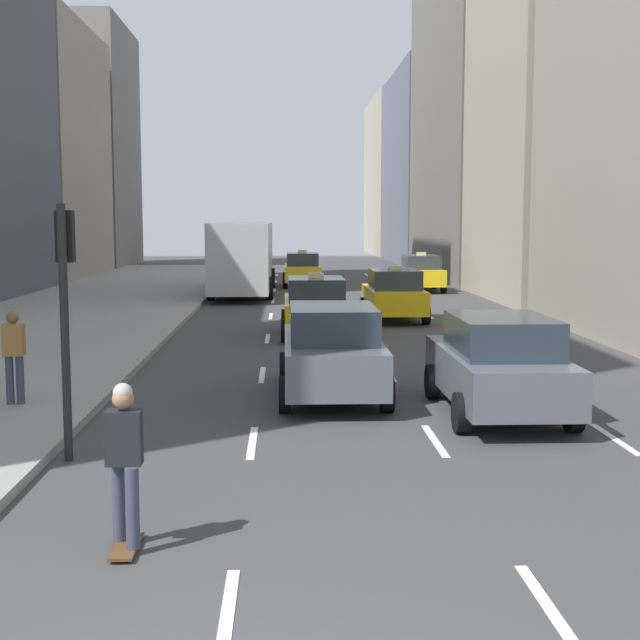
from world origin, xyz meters
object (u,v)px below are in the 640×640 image
Objects in this scene: sedan_black_near at (498,365)px; sedan_silver_behind at (332,351)px; taxi_third at (394,294)px; city_bus at (243,255)px; traffic_light_pole at (65,290)px; taxi_second at (316,306)px; taxi_fourth at (302,269)px; taxi_lead at (420,273)px; skateboarder at (124,459)px; pedestrian_mid_block at (14,352)px.

sedan_silver_behind is at bearing 149.48° from sedan_black_near.
city_bus is at bearing 116.60° from taxi_third.
sedan_silver_behind is 1.28× the size of traffic_light_pole.
taxi_second and taxi_fourth have the same top height.
taxi_lead is at bearing 71.36° from taxi_second.
taxi_fourth is at bearing 86.06° from skateboarder.
taxi_lead reaches higher than skateboarder.
pedestrian_mid_block is at bearing 176.28° from sedan_black_near.
taxi_second is 2.52× the size of skateboarder.
pedestrian_mid_block is (-8.45, -14.30, 0.19)m from taxi_third.
traffic_light_pole is at bearing -96.79° from taxi_fourth.
pedestrian_mid_block reaches higher than skateboarder.
taxi_lead is 2.67× the size of pedestrian_mid_block.
taxi_lead reaches higher than pedestrian_mid_block.
taxi_lead reaches higher than sedan_black_near.
sedan_black_near reaches higher than skateboarder.
traffic_light_pole reaches higher than pedestrian_mid_block.
skateboarder is (-2.53, -36.75, 0.08)m from taxi_fourth.
sedan_black_near is 8.18m from skateboarder.
city_bus reaches higher than sedan_silver_behind.
taxi_lead is 1.22× the size of traffic_light_pole.
taxi_fourth is at bearing 83.21° from traffic_light_pole.
pedestrian_mid_block is at bearing -119.12° from taxi_second.
pedestrian_mid_block is (-11.25, -26.75, 0.19)m from taxi_lead.
sedan_black_near is (0.00, -14.85, 0.01)m from taxi_third.
taxi_lead is at bearing 67.18° from pedestrian_mid_block.
taxi_third is 0.98× the size of sedan_black_near.
taxi_fourth is at bearing 149.94° from taxi_lead.
skateboarder is (0.28, -32.27, -0.82)m from city_bus.
traffic_light_pole reaches higher than taxi_fourth.
traffic_light_pole is at bearing -111.11° from taxi_third.
sedan_black_near is at bearing -77.85° from city_bus.
city_bus is 6.65× the size of skateboarder.
taxi_second is at bearing -108.64° from taxi_lead.
taxi_second is at bearing 60.88° from pedestrian_mid_block.
traffic_light_pole is at bearing -106.51° from taxi_second.
taxi_second is (-5.60, -16.60, 0.00)m from taxi_lead.
sedan_black_near is 0.98× the size of sedan_silver_behind.
taxi_third is 2.67× the size of pedestrian_mid_block.
taxi_third is 2.52× the size of skateboarder.
city_bus is (-5.61, 11.21, 0.91)m from taxi_third.
traffic_light_pole is (-1.14, -28.69, 0.62)m from city_bus.
pedestrian_mid_block is 3.85m from traffic_light_pole.
skateboarder is at bearing -93.94° from taxi_fourth.
sedan_silver_behind is (-2.80, -13.20, 0.02)m from taxi_third.
traffic_light_pole reaches higher than sedan_black_near.
city_bus is at bearing 100.37° from taxi_second.
taxi_lead is at bearing 8.36° from city_bus.
sedan_silver_behind is at bearing -90.00° from taxi_fourth.
sedan_silver_behind is at bearing -101.98° from taxi_third.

